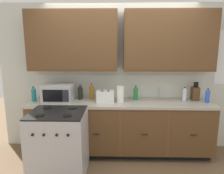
{
  "coord_description": "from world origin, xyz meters",
  "views": [
    {
      "loc": [
        -0.05,
        -3.16,
        1.88
      ],
      "look_at": [
        -0.13,
        0.27,
        1.17
      ],
      "focal_mm": 35.17,
      "sensor_mm": 36.0,
      "label": 1
    }
  ],
  "objects_px": {
    "toaster": "(105,96)",
    "bottle_blue": "(208,96)",
    "bottle_dark": "(80,92)",
    "bottle_green": "(136,93)",
    "paper_towel_roll": "(120,94)",
    "stove_range": "(59,144)",
    "bottle_amber": "(92,91)",
    "bottle_teal": "(34,94)",
    "bottle_clear": "(185,94)",
    "microwave": "(58,93)",
    "knife_block": "(195,93)"
  },
  "relations": [
    {
      "from": "stove_range",
      "to": "bottle_clear",
      "type": "relative_size",
      "value": 4.07
    },
    {
      "from": "stove_range",
      "to": "bottle_amber",
      "type": "xyz_separation_m",
      "value": [
        0.38,
        0.79,
        0.58
      ]
    },
    {
      "from": "bottle_teal",
      "to": "stove_range",
      "type": "bearing_deg",
      "value": -48.89
    },
    {
      "from": "toaster",
      "to": "bottle_blue",
      "type": "distance_m",
      "value": 1.64
    },
    {
      "from": "bottle_teal",
      "to": "bottle_amber",
      "type": "xyz_separation_m",
      "value": [
        0.93,
        0.16,
        0.01
      ]
    },
    {
      "from": "paper_towel_roll",
      "to": "bottle_green",
      "type": "relative_size",
      "value": 1.07
    },
    {
      "from": "stove_range",
      "to": "toaster",
      "type": "relative_size",
      "value": 3.39
    },
    {
      "from": "toaster",
      "to": "knife_block",
      "type": "xyz_separation_m",
      "value": [
        1.49,
        0.18,
        0.02
      ]
    },
    {
      "from": "paper_towel_roll",
      "to": "bottle_dark",
      "type": "bearing_deg",
      "value": 166.82
    },
    {
      "from": "knife_block",
      "to": "bottle_blue",
      "type": "relative_size",
      "value": 1.33
    },
    {
      "from": "bottle_clear",
      "to": "bottle_teal",
      "type": "bearing_deg",
      "value": -178.07
    },
    {
      "from": "bottle_green",
      "to": "bottle_dark",
      "type": "height_order",
      "value": "bottle_dark"
    },
    {
      "from": "bottle_green",
      "to": "bottle_blue",
      "type": "distance_m",
      "value": 1.15
    },
    {
      "from": "microwave",
      "to": "paper_towel_roll",
      "type": "relative_size",
      "value": 1.85
    },
    {
      "from": "bottle_teal",
      "to": "bottle_clear",
      "type": "height_order",
      "value": "bottle_teal"
    },
    {
      "from": "toaster",
      "to": "bottle_dark",
      "type": "xyz_separation_m",
      "value": [
        -0.44,
        0.18,
        0.03
      ]
    },
    {
      "from": "paper_towel_roll",
      "to": "bottle_blue",
      "type": "bearing_deg",
      "value": 0.57
    },
    {
      "from": "stove_range",
      "to": "bottle_dark",
      "type": "xyz_separation_m",
      "value": [
        0.19,
        0.77,
        0.57
      ]
    },
    {
      "from": "microwave",
      "to": "bottle_dark",
      "type": "relative_size",
      "value": 1.92
    },
    {
      "from": "bottle_green",
      "to": "bottle_dark",
      "type": "xyz_separation_m",
      "value": [
        -0.94,
        0.01,
        0.0
      ]
    },
    {
      "from": "bottle_blue",
      "to": "bottle_dark",
      "type": "relative_size",
      "value": 0.93
    },
    {
      "from": "bottle_clear",
      "to": "bottle_dark",
      "type": "distance_m",
      "value": 1.74
    },
    {
      "from": "microwave",
      "to": "bottle_clear",
      "type": "bearing_deg",
      "value": 2.71
    },
    {
      "from": "bottle_blue",
      "to": "bottle_dark",
      "type": "distance_m",
      "value": 2.08
    },
    {
      "from": "bottle_dark",
      "to": "toaster",
      "type": "bearing_deg",
      "value": -21.99
    },
    {
      "from": "toaster",
      "to": "bottle_amber",
      "type": "relative_size",
      "value": 1.04
    },
    {
      "from": "stove_range",
      "to": "microwave",
      "type": "xyz_separation_m",
      "value": [
        -0.14,
        0.62,
        0.59
      ]
    },
    {
      "from": "bottle_green",
      "to": "bottle_clear",
      "type": "bearing_deg",
      "value": -2.92
    },
    {
      "from": "bottle_green",
      "to": "bottle_teal",
      "type": "bearing_deg",
      "value": -175.77
    },
    {
      "from": "toaster",
      "to": "paper_towel_roll",
      "type": "relative_size",
      "value": 1.08
    },
    {
      "from": "stove_range",
      "to": "bottle_green",
      "type": "distance_m",
      "value": 1.47
    },
    {
      "from": "paper_towel_roll",
      "to": "microwave",
      "type": "bearing_deg",
      "value": 179.41
    },
    {
      "from": "bottle_teal",
      "to": "microwave",
      "type": "bearing_deg",
      "value": -2.06
    },
    {
      "from": "bottle_amber",
      "to": "knife_block",
      "type": "bearing_deg",
      "value": -0.78
    },
    {
      "from": "microwave",
      "to": "bottle_amber",
      "type": "relative_size",
      "value": 1.78
    },
    {
      "from": "microwave",
      "to": "bottle_green",
      "type": "relative_size",
      "value": 1.97
    },
    {
      "from": "stove_range",
      "to": "bottle_teal",
      "type": "distance_m",
      "value": 1.01
    },
    {
      "from": "bottle_teal",
      "to": "bottle_dark",
      "type": "relative_size",
      "value": 0.98
    },
    {
      "from": "microwave",
      "to": "knife_block",
      "type": "bearing_deg",
      "value": 3.76
    },
    {
      "from": "bottle_teal",
      "to": "bottle_clear",
      "type": "xyz_separation_m",
      "value": [
        2.48,
        0.08,
        -0.01
      ]
    },
    {
      "from": "stove_range",
      "to": "bottle_amber",
      "type": "relative_size",
      "value": 3.53
    },
    {
      "from": "bottle_dark",
      "to": "bottle_green",
      "type": "bearing_deg",
      "value": -0.52
    },
    {
      "from": "toaster",
      "to": "bottle_green",
      "type": "distance_m",
      "value": 0.53
    },
    {
      "from": "bottle_teal",
      "to": "bottle_dark",
      "type": "height_order",
      "value": "bottle_dark"
    },
    {
      "from": "microwave",
      "to": "bottle_amber",
      "type": "xyz_separation_m",
      "value": [
        0.52,
        0.17,
        -0.01
      ]
    },
    {
      "from": "knife_block",
      "to": "toaster",
      "type": "bearing_deg",
      "value": -173.23
    },
    {
      "from": "bottle_dark",
      "to": "microwave",
      "type": "bearing_deg",
      "value": -156.3
    },
    {
      "from": "toaster",
      "to": "bottle_dark",
      "type": "height_order",
      "value": "bottle_dark"
    },
    {
      "from": "paper_towel_roll",
      "to": "bottle_blue",
      "type": "distance_m",
      "value": 1.4
    },
    {
      "from": "bottle_clear",
      "to": "microwave",
      "type": "bearing_deg",
      "value": -177.29
    }
  ]
}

